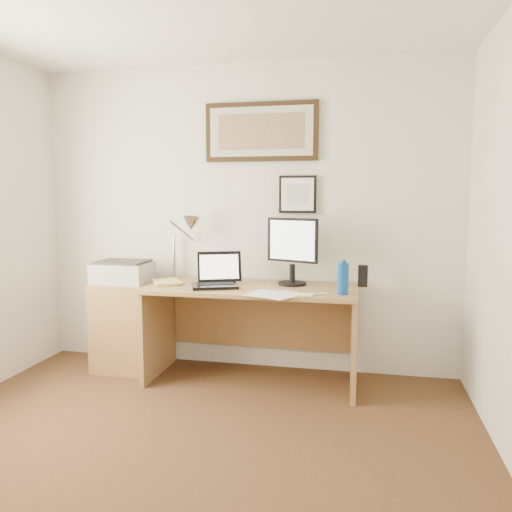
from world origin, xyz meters
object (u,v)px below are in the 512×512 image
(side_cabinet, at_px, (127,326))
(book, at_px, (154,283))
(desk, at_px, (254,314))
(printer, at_px, (123,272))
(lcd_monitor, at_px, (292,248))
(water_bottle, at_px, (343,279))
(laptop, at_px, (216,279))

(side_cabinet, xyz_separation_m, book, (0.30, -0.12, 0.40))
(desk, bearing_deg, book, -168.76)
(side_cabinet, height_order, printer, printer)
(printer, bearing_deg, lcd_monitor, 2.35)
(side_cabinet, height_order, book, book)
(printer, bearing_deg, desk, 0.78)
(lcd_monitor, bearing_deg, desk, -171.75)
(side_cabinet, distance_m, book, 0.51)
(water_bottle, xyz_separation_m, laptop, (-0.96, 0.11, -0.05))
(side_cabinet, xyz_separation_m, lcd_monitor, (1.36, 0.08, 0.68))
(water_bottle, height_order, book, water_bottle)
(book, relative_size, desk, 0.17)
(side_cabinet, distance_m, printer, 0.45)
(water_bottle, distance_m, lcd_monitor, 0.53)
(laptop, bearing_deg, side_cabinet, 172.72)
(side_cabinet, bearing_deg, printer, 150.00)
(water_bottle, bearing_deg, printer, 172.47)
(laptop, height_order, lcd_monitor, lcd_monitor)
(water_bottle, height_order, printer, water_bottle)
(printer, bearing_deg, water_bottle, -7.53)
(water_bottle, relative_size, lcd_monitor, 0.43)
(water_bottle, bearing_deg, desk, 159.95)
(water_bottle, distance_m, printer, 1.81)
(side_cabinet, distance_m, desk, 1.08)
(side_cabinet, height_order, desk, desk)
(water_bottle, height_order, desk, water_bottle)
(laptop, bearing_deg, book, -178.32)
(book, distance_m, lcd_monitor, 1.11)
(desk, bearing_deg, laptop, -152.63)
(water_bottle, bearing_deg, book, 176.09)
(water_bottle, xyz_separation_m, printer, (-1.80, 0.24, -0.04))
(book, bearing_deg, lcd_monitor, 10.42)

